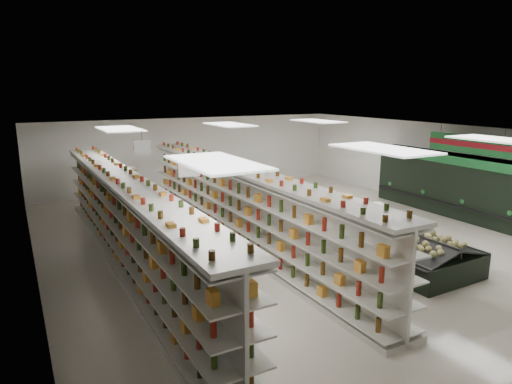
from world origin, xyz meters
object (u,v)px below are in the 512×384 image
produce_island (366,235)px  gondola_left (128,226)px  gondola_center (239,209)px  shopper_background (134,192)px  shopper_main (374,236)px  soda_endcap (207,183)px

produce_island → gondola_left: bearing=162.7°
gondola_left → gondola_center: 3.28m
shopper_background → shopper_main: bearing=-160.9°
gondola_left → gondola_center: (3.28, 0.24, -0.01)m
produce_island → soda_endcap: bearing=103.0°
gondola_center → shopper_main: (2.04, -3.45, -0.15)m
gondola_center → shopper_main: bearing=-59.8°
shopper_main → gondola_center: bearing=-78.7°
produce_island → shopper_background: size_ratio=3.41×
soda_endcap → shopper_main: (0.85, -8.89, 0.19)m
gondola_left → soda_endcap: gondola_left is taller
produce_island → shopper_main: shopper_main is taller
gondola_center → shopper_main: size_ratio=7.34×
gondola_left → shopper_main: size_ratio=7.39×
soda_endcap → shopper_background: (-3.22, -1.12, 0.21)m
gondola_center → soda_endcap: (1.19, 5.43, -0.33)m
gondola_left → shopper_main: (5.31, -3.22, -0.16)m
gondola_left → gondola_center: gondola_left is taller
gondola_center → shopper_background: size_ratio=7.18×
produce_island → soda_endcap: size_ratio=4.27×
soda_endcap → shopper_background: shopper_background is taller
produce_island → soda_endcap: 7.82m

